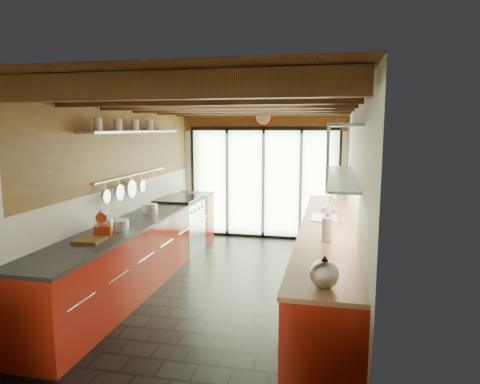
{
  "coord_description": "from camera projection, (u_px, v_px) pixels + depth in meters",
  "views": [
    {
      "loc": [
        1.3,
        -5.48,
        2.15
      ],
      "look_at": [
        0.03,
        0.4,
        1.25
      ],
      "focal_mm": 32.0,
      "sensor_mm": 36.0,
      "label": 1
    }
  ],
  "objects": [
    {
      "name": "ground",
      "position": [
        232.0,
        286.0,
        5.89
      ],
      "size": [
        5.5,
        5.5,
        0.0
      ],
      "primitive_type": "plane",
      "color": "black",
      "rests_on": "ground"
    },
    {
      "name": "room_shell",
      "position": [
        231.0,
        166.0,
        5.64
      ],
      "size": [
        5.5,
        5.5,
        5.5
      ],
      "color": "silver",
      "rests_on": "ground"
    },
    {
      "name": "ceiling_beams",
      "position": [
        237.0,
        105.0,
        5.89
      ],
      "size": [
        3.14,
        5.06,
        4.9
      ],
      "color": "#593316",
      "rests_on": "ground"
    },
    {
      "name": "glass_door",
      "position": [
        263.0,
        154.0,
        8.25
      ],
      "size": [
        2.95,
        0.1,
        2.9
      ],
      "color": "#C6EAAD",
      "rests_on": "ground"
    },
    {
      "name": "left_counter",
      "position": [
        144.0,
        248.0,
        6.09
      ],
      "size": [
        0.68,
        5.0,
        0.92
      ],
      "color": "#9C1D10",
      "rests_on": "ground"
    },
    {
      "name": "range_stove",
      "position": [
        180.0,
        225.0,
        7.49
      ],
      "size": [
        0.66,
        0.9,
        0.97
      ],
      "color": "silver",
      "rests_on": "ground"
    },
    {
      "name": "right_counter",
      "position": [
        327.0,
        259.0,
        5.55
      ],
      "size": [
        0.68,
        5.0,
        0.92
      ],
      "color": "#9C1D10",
      "rests_on": "ground"
    },
    {
      "name": "sink_assembly",
      "position": [
        329.0,
        216.0,
        5.86
      ],
      "size": [
        0.45,
        0.52,
        0.43
      ],
      "color": "silver",
      "rests_on": "right_counter"
    },
    {
      "name": "upper_cabinets_right",
      "position": [
        342.0,
        151.0,
        5.61
      ],
      "size": [
        0.34,
        3.0,
        3.0
      ],
      "color": "silver",
      "rests_on": "ground"
    },
    {
      "name": "left_wall_fixtures",
      "position": [
        133.0,
        147.0,
        6.05
      ],
      "size": [
        0.28,
        2.6,
        0.96
      ],
      "color": "silver",
      "rests_on": "ground"
    },
    {
      "name": "stand_mixer",
      "position": [
        104.0,
        225.0,
        4.97
      ],
      "size": [
        0.29,
        0.36,
        0.29
      ],
      "color": "#AD2F0D",
      "rests_on": "left_counter"
    },
    {
      "name": "pot_large",
      "position": [
        150.0,
        209.0,
        6.22
      ],
      "size": [
        0.27,
        0.27,
        0.14
      ],
      "primitive_type": "cylinder",
      "rotation": [
        0.0,
        0.0,
        -0.29
      ],
      "color": "silver",
      "rests_on": "left_counter"
    },
    {
      "name": "pot_small",
      "position": [
        116.0,
        224.0,
        5.26
      ],
      "size": [
        0.38,
        0.38,
        0.11
      ],
      "primitive_type": "cylinder",
      "rotation": [
        0.0,
        0.0,
        -0.36
      ],
      "color": "silver",
      "rests_on": "left_counter"
    },
    {
      "name": "cutting_board",
      "position": [
        92.0,
        239.0,
        4.72
      ],
      "size": [
        0.31,
        0.42,
        0.03
      ],
      "primitive_type": "cube",
      "rotation": [
        0.0,
        0.0,
        0.09
      ],
      "color": "brown",
      "rests_on": "left_counter"
    },
    {
      "name": "kettle",
      "position": [
        324.0,
        272.0,
        3.33
      ],
      "size": [
        0.27,
        0.3,
        0.27
      ],
      "color": "silver",
      "rests_on": "right_counter"
    },
    {
      "name": "paper_towel",
      "position": [
        327.0,
        230.0,
        4.68
      ],
      "size": [
        0.13,
        0.13,
        0.31
      ],
      "color": "white",
      "rests_on": "right_counter"
    },
    {
      "name": "soap_bottle",
      "position": [
        328.0,
        211.0,
        5.89
      ],
      "size": [
        0.1,
        0.1,
        0.18
      ],
      "primitive_type": "imported",
      "rotation": [
        0.0,
        0.0,
        -0.27
      ],
      "color": "silver",
      "rests_on": "right_counter"
    },
    {
      "name": "bowl",
      "position": [
        328.0,
        209.0,
        6.39
      ],
      "size": [
        0.28,
        0.28,
        0.06
      ],
      "primitive_type": "imported",
      "rotation": [
        0.0,
        0.0,
        -0.18
      ],
      "color": "silver",
      "rests_on": "right_counter"
    }
  ]
}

